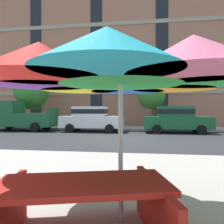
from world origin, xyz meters
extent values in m
plane|color=#2D3033|center=(0.00, 0.00, 0.00)|extent=(120.00, 120.00, 0.00)
cube|color=#B2ADA3|center=(0.00, -9.00, 0.06)|extent=(56.00, 9.00, 0.12)
cube|color=#B2ADA3|center=(0.00, 6.80, 0.06)|extent=(56.00, 3.60, 0.12)
cube|color=#A87056|center=(0.00, 15.00, 8.00)|extent=(36.41, 12.00, 16.00)
cube|color=#9E937F|center=(0.00, 8.96, 3.20)|extent=(35.68, 0.08, 0.36)
cube|color=#9E937F|center=(0.00, 8.96, 6.40)|extent=(35.68, 0.08, 0.36)
cube|color=#9E937F|center=(0.00, 8.96, 9.60)|extent=(35.68, 0.08, 0.36)
cube|color=black|center=(-9.10, 8.97, 8.40)|extent=(1.10, 0.06, 14.80)
cube|color=black|center=(-3.03, 8.97, 8.40)|extent=(1.10, 0.06, 14.80)
cube|color=black|center=(3.03, 8.97, 8.40)|extent=(1.10, 0.06, 14.80)
cube|color=#195933|center=(-7.59, 3.70, 0.82)|extent=(5.10, 1.90, 0.96)
cube|color=#195933|center=(-8.69, 3.70, 1.75)|extent=(1.90, 1.75, 0.90)
cube|color=#195933|center=(-5.12, 3.70, 1.48)|extent=(0.16, 1.75, 0.36)
cylinder|color=black|center=(-6.01, 4.65, 0.34)|extent=(0.68, 0.22, 0.68)
cylinder|color=black|center=(-6.01, 2.75, 0.34)|extent=(0.68, 0.22, 0.68)
cylinder|color=black|center=(-9.17, 4.65, 0.34)|extent=(0.68, 0.22, 0.68)
cube|color=silver|center=(-2.17, 3.70, 0.70)|extent=(4.40, 1.76, 0.80)
cube|color=silver|center=(-2.32, 3.70, 1.44)|extent=(2.30, 1.55, 0.68)
cube|color=black|center=(-2.32, 3.70, 1.44)|extent=(2.32, 1.57, 0.32)
cylinder|color=black|center=(-0.80, 4.58, 0.30)|extent=(0.60, 0.22, 0.60)
cylinder|color=black|center=(-0.80, 2.82, 0.30)|extent=(0.60, 0.22, 0.60)
cylinder|color=black|center=(-3.53, 4.58, 0.30)|extent=(0.60, 0.22, 0.60)
cylinder|color=black|center=(-3.53, 2.82, 0.30)|extent=(0.60, 0.22, 0.60)
cube|color=#195933|center=(3.65, 3.70, 0.70)|extent=(4.40, 1.76, 0.80)
cube|color=#195933|center=(3.50, 3.70, 1.44)|extent=(2.30, 1.55, 0.68)
cube|color=black|center=(3.50, 3.70, 1.44)|extent=(2.32, 1.57, 0.32)
cylinder|color=black|center=(5.01, 4.58, 0.30)|extent=(0.60, 0.22, 0.60)
cylinder|color=black|center=(5.01, 2.82, 0.30)|extent=(0.60, 0.22, 0.60)
cylinder|color=black|center=(2.28, 4.58, 0.30)|extent=(0.60, 0.22, 0.60)
cylinder|color=black|center=(2.28, 2.82, 0.30)|extent=(0.60, 0.22, 0.60)
cylinder|color=#4C3823|center=(-8.13, 6.42, 1.02)|extent=(0.21, 0.21, 2.04)
sphere|color=#387F33|center=(-8.17, 6.34, 3.22)|extent=(2.95, 2.95, 2.95)
sphere|color=#387F33|center=(-8.13, 6.56, 3.38)|extent=(2.35, 2.35, 2.35)
sphere|color=#387F33|center=(-8.30, 6.58, 2.87)|extent=(2.61, 2.61, 2.61)
cylinder|color=brown|center=(2.20, 6.99, 0.92)|extent=(0.33, 0.33, 1.85)
sphere|color=#387F33|center=(1.89, 6.92, 3.05)|extent=(1.77, 1.77, 1.77)
sphere|color=#387F33|center=(1.97, 7.05, 2.70)|extent=(2.16, 2.16, 2.16)
sphere|color=#387F33|center=(2.27, 6.79, 2.63)|extent=(1.77, 1.77, 1.77)
cylinder|color=silver|center=(1.21, -9.00, 1.10)|extent=(0.06, 0.06, 2.20)
cone|color=green|center=(2.24, -9.00, 2.02)|extent=(1.24, 1.24, 0.35)
cone|color=orange|center=(1.94, -8.26, 2.02)|extent=(1.24, 1.24, 0.35)
cone|color=blue|center=(1.21, -7.96, 2.02)|extent=(1.24, 1.24, 0.35)
cone|color=yellow|center=(0.47, -8.26, 2.02)|extent=(1.24, 1.24, 0.35)
cone|color=#662D9E|center=(0.17, -9.00, 2.02)|extent=(1.24, 1.24, 0.35)
cone|color=red|center=(0.47, -9.74, 2.02)|extent=(1.24, 1.24, 0.35)
cone|color=#199EB2|center=(1.21, -10.04, 2.02)|extent=(1.24, 1.24, 0.35)
cone|color=#E5668C|center=(1.94, -9.74, 2.02)|extent=(1.24, 1.24, 0.35)
cone|color=green|center=(1.21, -9.00, 2.06)|extent=(1.55, 1.55, 0.43)
cube|color=red|center=(0.87, -9.55, 0.74)|extent=(1.95, 1.25, 0.06)
cube|color=red|center=(0.71, -8.95, 0.44)|extent=(1.81, 0.74, 0.05)
cube|color=red|center=(1.62, -9.35, 0.37)|extent=(0.45, 1.37, 0.74)
cube|color=red|center=(0.12, -9.76, 0.37)|extent=(0.45, 1.37, 0.74)
camera|label=1|loc=(1.51, -11.83, 1.52)|focal=36.10mm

